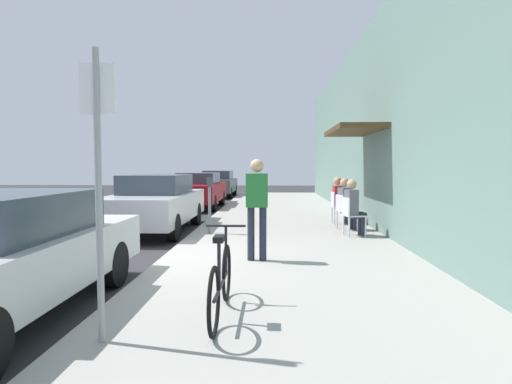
{
  "coord_description": "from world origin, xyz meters",
  "views": [
    {
      "loc": [
        1.93,
        -7.11,
        1.69
      ],
      "look_at": [
        1.41,
        6.0,
        0.89
      ],
      "focal_mm": 29.02,
      "sensor_mm": 36.0,
      "label": 1
    }
  ],
  "objects": [
    {
      "name": "cafe_chair_1",
      "position": [
        3.72,
        3.24,
        0.62
      ],
      "size": [
        0.53,
        0.53,
        0.87
      ],
      "color": "silver",
      "rests_on": "sidewalk_slab"
    },
    {
      "name": "ground_plane",
      "position": [
        0.0,
        0.0,
        0.0
      ],
      "size": [
        60.0,
        60.0,
        0.0
      ],
      "primitive_type": "plane",
      "color": "#2D2D30"
    },
    {
      "name": "sidewalk_slab",
      "position": [
        2.25,
        2.0,
        0.06
      ],
      "size": [
        4.5,
        32.0,
        0.12
      ],
      "primitive_type": "cube",
      "color": "#9E9B93",
      "rests_on": "ground_plane"
    },
    {
      "name": "street_sign",
      "position": [
        0.4,
        -3.53,
        1.64
      ],
      "size": [
        0.32,
        0.06,
        2.6
      ],
      "color": "gray",
      "rests_on": "sidewalk_slab"
    },
    {
      "name": "cafe_chair_2",
      "position": [
        3.72,
        4.31,
        0.62
      ],
      "size": [
        0.46,
        0.46,
        0.87
      ],
      "color": "silver",
      "rests_on": "sidewalk_slab"
    },
    {
      "name": "seated_patron_0",
      "position": [
        3.78,
        2.32,
        0.82
      ],
      "size": [
        0.47,
        0.41,
        1.29
      ],
      "color": "#232838",
      "rests_on": "sidewalk_slab"
    },
    {
      "name": "pedestrian_standing",
      "position": [
        1.67,
        -0.25,
        1.12
      ],
      "size": [
        0.36,
        0.22,
        1.7
      ],
      "color": "#232838",
      "rests_on": "sidewalk_slab"
    },
    {
      "name": "parked_car_3",
      "position": [
        -1.1,
        15.84,
        0.76
      ],
      "size": [
        1.8,
        4.4,
        1.47
      ],
      "color": "#47514C",
      "rests_on": "ground_plane"
    },
    {
      "name": "seated_patron_2",
      "position": [
        3.78,
        4.31,
        0.82
      ],
      "size": [
        0.44,
        0.37,
        1.29
      ],
      "color": "#232838",
      "rests_on": "sidewalk_slab"
    },
    {
      "name": "parked_car_2",
      "position": [
        -1.1,
        9.66,
        0.75
      ],
      "size": [
        1.8,
        4.4,
        1.44
      ],
      "color": "maroon",
      "rests_on": "ground_plane"
    },
    {
      "name": "building_facade",
      "position": [
        4.65,
        2.01,
        2.76
      ],
      "size": [
        1.4,
        32.0,
        5.53
      ],
      "color": "gray",
      "rests_on": "ground_plane"
    },
    {
      "name": "seated_patron_1",
      "position": [
        3.78,
        3.25,
        0.82
      ],
      "size": [
        0.49,
        0.44,
        1.29
      ],
      "color": "#232838",
      "rests_on": "sidewalk_slab"
    },
    {
      "name": "bicycle_0",
      "position": [
        1.39,
        -2.86,
        0.48
      ],
      "size": [
        0.46,
        1.71,
        0.9
      ],
      "color": "black",
      "rests_on": "sidewalk_slab"
    },
    {
      "name": "cafe_chair_0",
      "position": [
        3.72,
        2.31,
        0.62
      ],
      "size": [
        0.51,
        0.51,
        0.87
      ],
      "color": "silver",
      "rests_on": "sidewalk_slab"
    },
    {
      "name": "parking_meter",
      "position": [
        0.45,
        2.54,
        0.89
      ],
      "size": [
        0.12,
        0.1,
        1.32
      ],
      "color": "slate",
      "rests_on": "sidewalk_slab"
    },
    {
      "name": "parked_car_1",
      "position": [
        -1.1,
        3.48,
        0.76
      ],
      "size": [
        1.8,
        4.4,
        1.48
      ],
      "color": "#B7B7BC",
      "rests_on": "ground_plane"
    }
  ]
}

